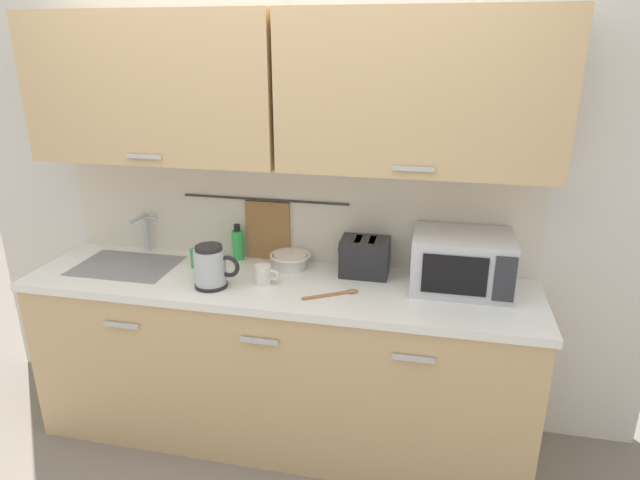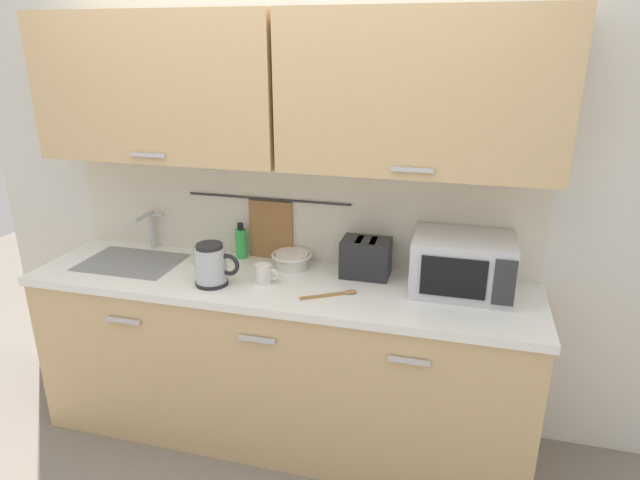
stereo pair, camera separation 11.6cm
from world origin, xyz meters
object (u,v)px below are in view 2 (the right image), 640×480
electric_kettle (212,265)px  dish_soap_bottle (241,242)px  mug_near_sink (202,256)px  mixing_bowl (292,259)px  toaster (366,258)px  wooden_spoon (336,294)px  mug_by_kettle (264,274)px  microwave (462,264)px

electric_kettle → dish_soap_bottle: size_ratio=1.16×
mug_near_sink → mixing_bowl: 0.48m
toaster → wooden_spoon: bearing=-108.8°
wooden_spoon → mug_near_sink: bearing=166.5°
mug_by_kettle → wooden_spoon: 0.38m
mug_by_kettle → electric_kettle: bearing=-160.7°
microwave → mug_by_kettle: (-0.93, -0.15, -0.09)m
mug_near_sink → wooden_spoon: size_ratio=0.48×
toaster → electric_kettle: bearing=-156.7°
mug_near_sink → wooden_spoon: (0.77, -0.18, -0.04)m
microwave → dish_soap_bottle: (-1.17, 0.13, -0.05)m
electric_kettle → dish_soap_bottle: electric_kettle is taller
dish_soap_bottle → wooden_spoon: size_ratio=0.78×
mixing_bowl → mug_by_kettle: bearing=-108.0°
toaster → wooden_spoon: toaster is taller
mug_near_sink → mug_by_kettle: size_ratio=1.00×
mug_by_kettle → mixing_bowl: bearing=72.0°
mixing_bowl → mug_by_kettle: 0.24m
microwave → mixing_bowl: 0.87m
mixing_bowl → mug_by_kettle: size_ratio=1.78×
microwave → wooden_spoon: (-0.56, -0.20, -0.13)m
mug_by_kettle → mug_near_sink: bearing=160.9°
toaster → microwave: bearing=-7.8°
dish_soap_bottle → wooden_spoon: (0.61, -0.33, -0.08)m
wooden_spoon → electric_kettle: bearing=-176.7°
microwave → toaster: size_ratio=1.80×
mug_near_sink → toaster: size_ratio=0.47×
dish_soap_bottle → mixing_bowl: (0.31, -0.06, -0.04)m
microwave → dish_soap_bottle: size_ratio=2.35×
mug_near_sink → toaster: 0.87m
microwave → mug_near_sink: bearing=-179.3°
dish_soap_bottle → mug_near_sink: dish_soap_bottle is taller
microwave → mug_by_kettle: size_ratio=3.83×
mug_by_kettle → wooden_spoon: bearing=-7.1°
electric_kettle → toaster: (0.70, 0.30, -0.01)m
dish_soap_bottle → mug_near_sink: size_ratio=1.63×
dish_soap_bottle → wooden_spoon: bearing=-28.7°
microwave → wooden_spoon: size_ratio=1.84×
electric_kettle → mug_by_kettle: size_ratio=1.89×
mixing_bowl → mug_near_sink: bearing=-169.7°
electric_kettle → toaster: size_ratio=0.89×
microwave → mug_by_kettle: bearing=-170.6°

